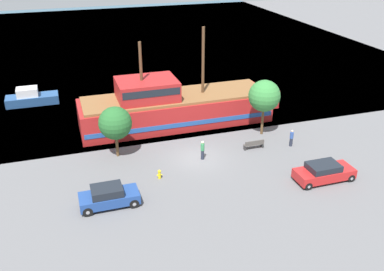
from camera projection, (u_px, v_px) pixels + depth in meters
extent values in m
plane|color=#5B5B5E|center=(198.00, 158.00, 36.31)|extent=(160.00, 160.00, 0.00)
plane|color=#33566B|center=(117.00, 42.00, 74.05)|extent=(80.00, 80.00, 0.00)
cube|color=#A31E1E|center=(176.00, 110.00, 42.40)|extent=(18.74, 5.29, 2.69)
cube|color=#234C93|center=(176.00, 114.00, 42.58)|extent=(18.37, 5.37, 0.45)
cube|color=#A31E1E|center=(267.00, 96.00, 44.98)|extent=(1.40, 2.91, 1.88)
cube|color=brown|center=(176.00, 96.00, 41.77)|extent=(17.99, 4.86, 0.25)
cube|color=#A31E1E|center=(147.00, 89.00, 40.53)|extent=(5.62, 4.23, 1.87)
cube|color=black|center=(147.00, 86.00, 40.41)|extent=(5.34, 4.29, 0.67)
cylinder|color=#4C331E|center=(203.00, 61.00, 41.09)|extent=(0.28, 0.28, 6.45)
cylinder|color=#4C331E|center=(141.00, 71.00, 39.62)|extent=(0.28, 0.28, 5.49)
cube|color=navy|center=(33.00, 100.00, 47.50)|extent=(5.57, 2.09, 0.97)
cube|color=silver|center=(27.00, 92.00, 46.98)|extent=(2.23, 1.63, 0.92)
cube|color=black|center=(34.00, 91.00, 47.16)|extent=(0.12, 1.46, 0.73)
cube|color=#B21E1E|center=(324.00, 173.00, 32.88)|extent=(4.60, 1.87, 0.72)
cube|color=black|center=(324.00, 167.00, 32.58)|extent=(2.39, 1.68, 0.49)
cylinder|color=black|center=(351.00, 178.00, 32.80)|extent=(0.61, 0.22, 0.61)
cylinder|color=gray|center=(351.00, 178.00, 32.80)|extent=(0.23, 0.25, 0.23)
cylinder|color=black|center=(338.00, 168.00, 34.25)|extent=(0.61, 0.22, 0.61)
cylinder|color=gray|center=(338.00, 168.00, 34.25)|extent=(0.23, 0.25, 0.23)
cylinder|color=black|center=(308.00, 186.00, 31.76)|extent=(0.61, 0.22, 0.61)
cylinder|color=gray|center=(308.00, 186.00, 31.76)|extent=(0.23, 0.25, 0.23)
cylinder|color=black|center=(296.00, 175.00, 33.21)|extent=(0.61, 0.22, 0.61)
cylinder|color=gray|center=(296.00, 175.00, 33.21)|extent=(0.23, 0.25, 0.23)
cube|color=navy|center=(109.00, 198.00, 29.82)|extent=(4.12, 1.78, 0.70)
cube|color=black|center=(107.00, 191.00, 29.52)|extent=(2.14, 1.60, 0.56)
cylinder|color=black|center=(134.00, 204.00, 29.69)|extent=(0.68, 0.22, 0.68)
cylinder|color=gray|center=(134.00, 204.00, 29.69)|extent=(0.26, 0.25, 0.26)
cylinder|color=black|center=(130.00, 191.00, 31.06)|extent=(0.68, 0.22, 0.68)
cylinder|color=gray|center=(130.00, 191.00, 31.06)|extent=(0.26, 0.25, 0.26)
cylinder|color=black|center=(88.00, 212.00, 28.82)|extent=(0.68, 0.22, 0.68)
cylinder|color=gray|center=(88.00, 212.00, 28.82)|extent=(0.26, 0.25, 0.26)
cylinder|color=black|center=(86.00, 199.00, 30.19)|extent=(0.68, 0.22, 0.68)
cylinder|color=gray|center=(86.00, 199.00, 30.19)|extent=(0.26, 0.25, 0.26)
cylinder|color=yellow|center=(159.00, 175.00, 33.22)|extent=(0.22, 0.22, 0.56)
sphere|color=yellow|center=(159.00, 171.00, 33.06)|extent=(0.25, 0.25, 0.25)
cylinder|color=yellow|center=(157.00, 175.00, 33.16)|extent=(0.10, 0.09, 0.09)
cylinder|color=yellow|center=(161.00, 175.00, 33.25)|extent=(0.10, 0.09, 0.09)
cube|color=#4C4742|center=(254.00, 144.00, 37.73)|extent=(1.81, 0.45, 0.05)
cube|color=#4C4742|center=(255.00, 143.00, 37.47)|extent=(1.81, 0.06, 0.40)
cube|color=#2D2D2D|center=(245.00, 148.00, 37.60)|extent=(0.12, 0.36, 0.40)
cube|color=#2D2D2D|center=(262.00, 145.00, 38.06)|extent=(0.12, 0.36, 0.40)
cylinder|color=#232838|center=(291.00, 142.00, 38.22)|extent=(0.27, 0.27, 0.77)
cylinder|color=#2D4C93|center=(292.00, 135.00, 37.92)|extent=(0.32, 0.32, 0.59)
sphere|color=beige|center=(292.00, 131.00, 37.75)|extent=(0.21, 0.21, 0.21)
cylinder|color=#232838|center=(202.00, 155.00, 35.99)|extent=(0.27, 0.27, 0.83)
cylinder|color=#337F4C|center=(203.00, 147.00, 35.67)|extent=(0.32, 0.32, 0.64)
sphere|color=beige|center=(203.00, 142.00, 35.48)|extent=(0.23, 0.23, 0.23)
cylinder|color=brown|center=(117.00, 146.00, 36.29)|extent=(0.24, 0.24, 1.89)
sphere|color=#235B28|center=(115.00, 123.00, 35.36)|extent=(2.79, 2.79, 2.79)
cylinder|color=brown|center=(262.00, 121.00, 40.09)|extent=(0.24, 0.24, 2.59)
sphere|color=#337A38|center=(264.00, 96.00, 38.99)|extent=(2.93, 2.93, 2.93)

